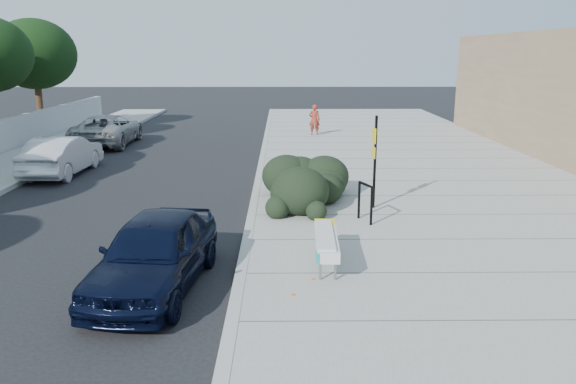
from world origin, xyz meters
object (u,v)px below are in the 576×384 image
object	(u,v)px
suv_silver	(108,130)
pedestrian	(314,120)
bench	(326,240)
sign_post	(375,156)
sedan_navy	(155,252)
bike_rack	(365,199)
wagon_silver	(62,155)

from	to	relation	value
suv_silver	pedestrian	distance (m)	10.20
bench	suv_silver	size ratio (longest dim) A/B	0.41
sign_post	pedestrian	size ratio (longest dim) A/B	1.63
sedan_navy	suv_silver	distance (m)	17.86
bench	sedan_navy	xyz separation A→B (m)	(-3.25, -0.81, 0.05)
sign_post	sedan_navy	xyz separation A→B (m)	(-4.87, -5.03, -0.88)
sedan_navy	pedestrian	size ratio (longest dim) A/B	2.67
sedan_navy	suv_silver	xyz separation A→B (m)	(-5.94, 16.85, 0.02)
bike_rack	sign_post	size ratio (longest dim) A/B	0.39
sedan_navy	wagon_silver	size ratio (longest dim) A/B	0.98
suv_silver	pedestrian	bearing A→B (deg)	-168.62
wagon_silver	suv_silver	distance (m)	6.72
bench	pedestrian	world-z (taller)	pedestrian
bike_rack	sedan_navy	size ratio (longest dim) A/B	0.24
sign_post	suv_silver	distance (m)	16.04
bike_rack	wagon_silver	size ratio (longest dim) A/B	0.23
pedestrian	sedan_navy	bearing A→B (deg)	81.12
sedan_navy	pedestrian	bearing A→B (deg)	84.59
suv_silver	wagon_silver	bearing A→B (deg)	92.69
bike_rack	sedan_navy	world-z (taller)	sedan_navy
bench	pedestrian	xyz separation A→B (m)	(0.79, 18.17, 0.27)
sedan_navy	bench	bearing A→B (deg)	20.54
bike_rack	sign_post	bearing A→B (deg)	50.75
bike_rack	pedestrian	size ratio (longest dim) A/B	0.64
sedan_navy	sign_post	bearing A→B (deg)	52.54
bench	wagon_silver	size ratio (longest dim) A/B	0.50
bench	sign_post	xyz separation A→B (m)	(1.62, 4.22, 0.93)
bench	wagon_silver	world-z (taller)	wagon_silver
bench	sign_post	size ratio (longest dim) A/B	0.85
pedestrian	sign_post	bearing A→B (deg)	96.54
bench	bike_rack	bearing A→B (deg)	69.58
sedan_navy	pedestrian	distance (m)	19.40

